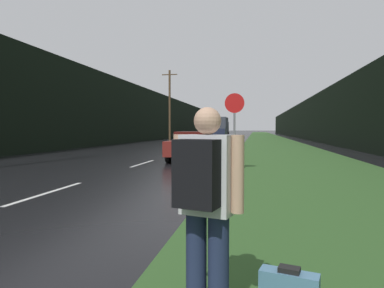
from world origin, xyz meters
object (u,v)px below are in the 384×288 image
delivery_truck (221,127)px  hitchhiker_with_backpack (205,200)px  stop_sign (234,124)px  car_passing_near (193,145)px  car_passing_far (216,139)px

delivery_truck → hitchhiker_with_backpack: bearing=-84.5°
stop_sign → car_passing_near: 5.06m
car_passing_near → delivery_truck: bearing=-85.9°
car_passing_near → car_passing_far: bearing=-90.0°
hitchhiker_with_backpack → delivery_truck: 65.78m
hitchhiker_with_backpack → car_passing_near: (-2.61, 13.73, -0.24)m
car_passing_near → car_passing_far: 10.29m
stop_sign → hitchhiker_with_backpack: (0.34, -9.31, -0.72)m
delivery_truck → car_passing_near: bearing=-85.9°
hitchhiker_with_backpack → car_passing_far: bearing=111.2°
stop_sign → car_passing_far: size_ratio=0.59×
car_passing_near → car_passing_far: car_passing_far is taller
delivery_truck → stop_sign: bearing=-83.9°
car_passing_far → stop_sign: bearing=98.8°
hitchhiker_with_backpack → car_passing_far: size_ratio=0.36×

